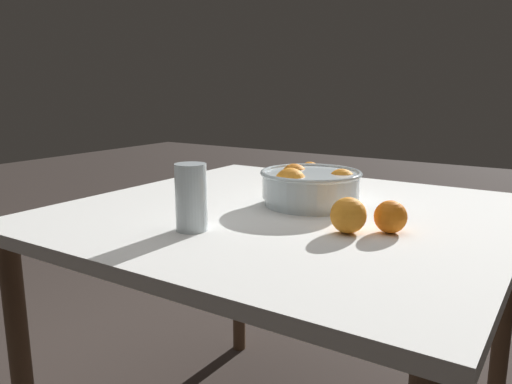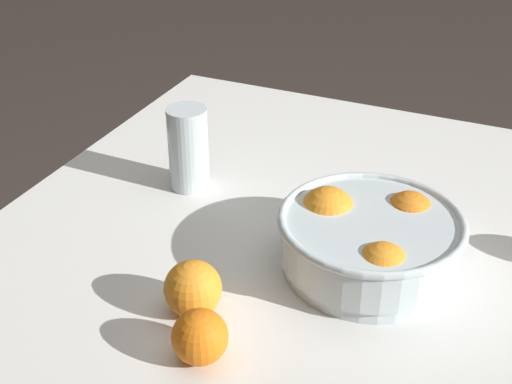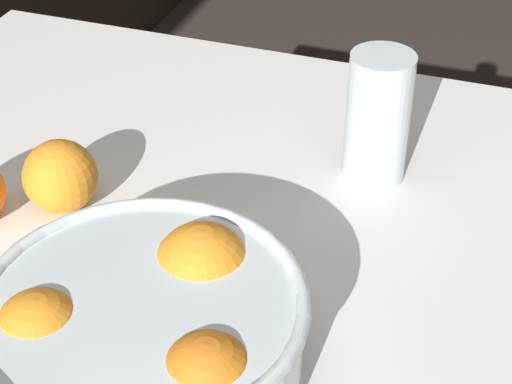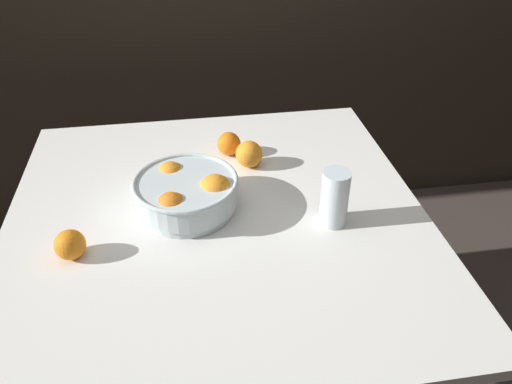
% 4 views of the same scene
% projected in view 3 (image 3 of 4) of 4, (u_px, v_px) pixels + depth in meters
% --- Properties ---
extents(fruit_bowl, '(0.26, 0.26, 0.10)m').
position_uv_depth(fruit_bowl, '(147.00, 333.00, 0.67)').
color(fruit_bowl, silver).
rests_on(fruit_bowl, dining_table).
extents(juice_glass, '(0.07, 0.07, 0.14)m').
position_uv_depth(juice_glass, '(377.00, 121.00, 0.89)').
color(juice_glass, '#F4A314').
rests_on(juice_glass, dining_table).
extents(orange_loose_aside, '(0.08, 0.08, 0.08)m').
position_uv_depth(orange_loose_aside, '(60.00, 176.00, 0.86)').
color(orange_loose_aside, orange).
rests_on(orange_loose_aside, dining_table).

